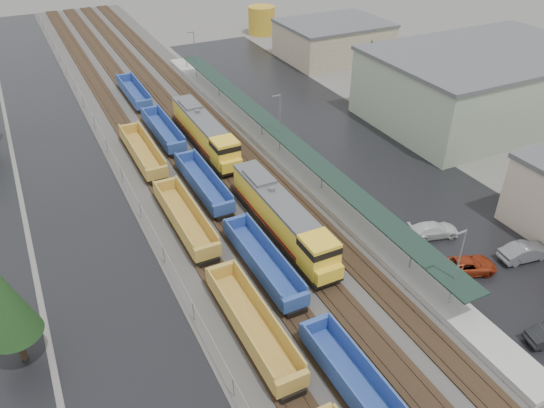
{
  "coord_description": "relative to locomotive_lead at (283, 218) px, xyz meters",
  "views": [
    {
      "loc": [
        -17.54,
        -1.88,
        30.97
      ],
      "look_at": [
        2.32,
        37.78,
        2.0
      ],
      "focal_mm": 35.0,
      "sensor_mm": 36.0,
      "label": 1
    }
  ],
  "objects": [
    {
      "name": "ballast_strip",
      "position": [
        -2.0,
        25.29,
        -2.21
      ],
      "size": [
        20.0,
        160.0,
        0.08
      ],
      "primitive_type": "cube",
      "color": "#302D2B",
      "rests_on": "ground"
    },
    {
      "name": "trackbed",
      "position": [
        -2.0,
        25.29,
        -2.1
      ],
      "size": [
        14.6,
        160.0,
        0.22
      ],
      "color": "black",
      "rests_on": "ground"
    },
    {
      "name": "west_parking_lot",
      "position": [
        -17.0,
        25.29,
        -2.24
      ],
      "size": [
        10.0,
        160.0,
        0.02
      ],
      "primitive_type": "cube",
      "color": "black",
      "rests_on": "ground"
    },
    {
      "name": "east_commuter_lot",
      "position": [
        17.0,
        15.29,
        -2.24
      ],
      "size": [
        16.0,
        100.0,
        0.02
      ],
      "primitive_type": "cube",
      "color": "black",
      "rests_on": "ground"
    },
    {
      "name": "station_platform",
      "position": [
        7.5,
        15.3,
        -1.52
      ],
      "size": [
        3.0,
        80.0,
        8.0
      ],
      "color": "#9E9B93",
      "rests_on": "ground"
    },
    {
      "name": "chainlink_fence",
      "position": [
        -11.5,
        23.73,
        -0.64
      ],
      "size": [
        0.08,
        160.04,
        2.02
      ],
      "color": "gray",
      "rests_on": "ground"
    },
    {
      "name": "industrial_buildings",
      "position": [
        35.76,
        11.13,
        1.99
      ],
      "size": [
        32.52,
        75.3,
        9.5
      ],
      "color": "tan",
      "rests_on": "ground"
    },
    {
      "name": "tree_west_near",
      "position": [
        -24.0,
        -4.71,
        3.57
      ],
      "size": [
        3.96,
        3.96,
        9.0
      ],
      "color": "#332316",
      "rests_on": "ground"
    },
    {
      "name": "tree_east",
      "position": [
        26.0,
        23.29,
        4.22
      ],
      "size": [
        4.4,
        4.4,
        10.0
      ],
      "color": "#332316",
      "rests_on": "ground"
    },
    {
      "name": "locomotive_lead",
      "position": [
        0.0,
        0.0,
        0.0
      ],
      "size": [
        2.81,
        18.5,
        4.19
      ],
      "color": "black",
      "rests_on": "ground"
    },
    {
      "name": "locomotive_trail",
      "position": [
        0.0,
        21.0,
        0.0
      ],
      "size": [
        2.81,
        18.5,
        4.19
      ],
      "color": "black",
      "rests_on": "ground"
    },
    {
      "name": "well_string_yellow",
      "position": [
        -8.0,
        -10.13,
        -1.11
      ],
      "size": [
        2.57,
        76.91,
        2.28
      ],
      "color": "#B17F31",
      "rests_on": "ground"
    },
    {
      "name": "well_string_blue",
      "position": [
        -4.0,
        -3.71,
        -1.15
      ],
      "size": [
        2.44,
        103.16,
        2.16
      ],
      "color": "navy",
      "rests_on": "ground"
    },
    {
      "name": "storage_tank",
      "position": [
        29.15,
        65.45,
        0.52
      ],
      "size": [
        5.55,
        5.55,
        5.55
      ],
      "primitive_type": "cylinder",
      "color": "gold",
      "rests_on": "ground"
    },
    {
      "name": "parked_car_east_b",
      "position": [
        12.26,
        -11.87,
        -1.54
      ],
      "size": [
        3.93,
        5.63,
        1.43
      ],
      "primitive_type": "imported",
      "rotation": [
        0.0,
        0.0,
        1.23
      ],
      "color": "maroon",
      "rests_on": "ground"
    },
    {
      "name": "parked_car_east_c",
      "position": [
        13.16,
        -6.33,
        -1.53
      ],
      "size": [
        3.28,
        5.33,
        1.44
      ],
      "primitive_type": "imported",
      "rotation": [
        0.0,
        0.0,
        1.3
      ],
      "color": "silver",
      "rests_on": "ground"
    },
    {
      "name": "parked_car_east_e",
      "position": [
        18.27,
        -12.84,
        -1.44
      ],
      "size": [
        2.42,
        5.15,
        1.63
      ],
      "primitive_type": "imported",
      "rotation": [
        0.0,
        0.0,
        1.43
      ],
      "color": "slate",
      "rests_on": "ground"
    }
  ]
}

